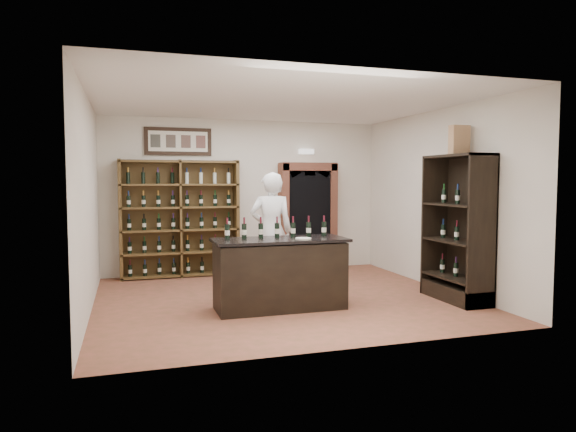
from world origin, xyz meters
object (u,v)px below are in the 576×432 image
object	(u,v)px
counter_bottle_0	(227,231)
side_cabinet	(458,251)
wine_shelf	(180,218)
wine_crate	(459,140)
shopkeeper	(271,231)
tasting_counter	(280,274)

from	to	relation	value
counter_bottle_0	side_cabinet	distance (m)	3.49
counter_bottle_0	side_cabinet	world-z (taller)	side_cabinet
side_cabinet	wine_shelf	bearing A→B (deg)	139.79
wine_crate	side_cabinet	bearing A→B (deg)	-71.08
wine_shelf	wine_crate	world-z (taller)	wine_crate
counter_bottle_0	shopkeeper	xyz separation A→B (m)	(0.96, 1.20, -0.13)
tasting_counter	side_cabinet	world-z (taller)	side_cabinet
shopkeeper	tasting_counter	bearing A→B (deg)	90.57
counter_bottle_0	wine_crate	world-z (taller)	wine_crate
wine_shelf	side_cabinet	xyz separation A→B (m)	(3.82, -3.23, -0.35)
wine_shelf	shopkeeper	distance (m)	2.09
shopkeeper	wine_shelf	bearing A→B (deg)	-39.02
shopkeeper	wine_crate	bearing A→B (deg)	157.65
wine_shelf	wine_crate	size ratio (longest dim) A/B	5.06
tasting_counter	wine_crate	bearing A→B (deg)	-5.77
tasting_counter	shopkeeper	world-z (taller)	shopkeeper
shopkeeper	counter_bottle_0	bearing A→B (deg)	62.05
wine_shelf	counter_bottle_0	distance (m)	2.82
side_cabinet	wine_crate	xyz separation A→B (m)	(-0.01, 0.03, 1.66)
side_cabinet	wine_crate	distance (m)	1.66
wine_shelf	counter_bottle_0	world-z (taller)	wine_shelf
wine_shelf	shopkeeper	size ratio (longest dim) A/B	1.13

